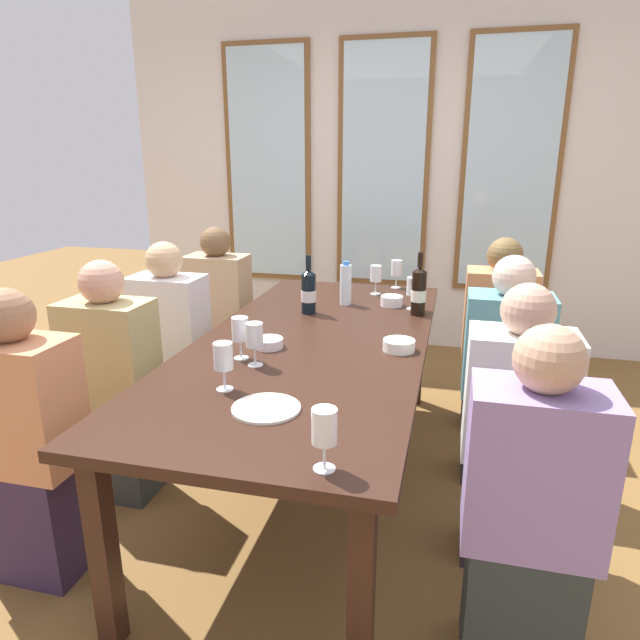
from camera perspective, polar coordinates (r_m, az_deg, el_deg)
name	(u,v)px	position (r m, az deg, el deg)	size (l,w,h in m)	color
ground_plane	(314,482)	(2.82, -0.65, -16.34)	(12.00, 12.00, 0.00)	brown
back_wall_with_windows	(384,166)	(4.55, 6.59, 15.49)	(4.21, 0.10, 2.90)	silver
dining_table	(313,353)	(2.51, -0.70, -3.40)	(1.01, 2.28, 0.74)	black
white_plate_0	(266,408)	(1.83, -5.56, -9.04)	(0.23, 0.23, 0.01)	white
wine_bottle_0	(419,291)	(2.88, 10.14, 2.96)	(0.08, 0.08, 0.32)	black
wine_bottle_1	(309,291)	(2.87, -1.19, 2.96)	(0.08, 0.08, 0.31)	black
tasting_bowl_0	(392,301)	(3.05, 7.39, 1.97)	(0.12, 0.12, 0.05)	white
tasting_bowl_1	(268,343)	(2.38, -5.33, -2.37)	(0.13, 0.13, 0.04)	white
tasting_bowl_2	(399,345)	(2.36, 8.13, -2.58)	(0.14, 0.14, 0.05)	white
water_bottle	(346,284)	(3.04, 2.66, 3.71)	(0.06, 0.06, 0.24)	white
wine_glass_0	(254,337)	(2.16, -6.78, -1.75)	(0.07, 0.07, 0.17)	white
wine_glass_1	(240,331)	(2.24, -8.23, -1.13)	(0.07, 0.07, 0.17)	white
wine_glass_2	(223,357)	(1.95, -9.94, -3.81)	(0.07, 0.07, 0.17)	white
wine_glass_3	(376,275)	(3.28, 5.79, 4.64)	(0.07, 0.07, 0.17)	white
wine_glass_4	(324,429)	(1.45, 0.46, -11.17)	(0.07, 0.07, 0.17)	white
wine_glass_5	(413,287)	(2.98, 9.57, 3.36)	(0.07, 0.07, 0.17)	white
wine_glass_6	(397,269)	(3.45, 7.90, 5.26)	(0.07, 0.07, 0.17)	white
seated_person_0	(114,388)	(2.67, -20.50, -6.60)	(0.38, 0.24, 1.11)	#333835
seated_person_1	(514,436)	(2.23, 19.38, -11.18)	(0.38, 0.24, 1.11)	#302932
seated_person_2	(171,350)	(3.09, -15.08, -2.97)	(0.38, 0.24, 1.11)	#392B3A
seated_person_3	(504,378)	(2.75, 18.39, -5.71)	(0.38, 0.24, 1.11)	#272F30
seated_person_4	(219,317)	(3.63, -10.33, 0.26)	(0.38, 0.24, 1.11)	#2C2C41
seated_person_5	(497,341)	(3.28, 17.74, -2.05)	(0.38, 0.24, 1.11)	#373642
seated_person_6	(28,446)	(2.30, -27.90, -11.37)	(0.38, 0.24, 1.11)	#352541
seated_person_7	(529,518)	(1.80, 20.76, -18.51)	(0.38, 0.24, 1.11)	#2D3332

